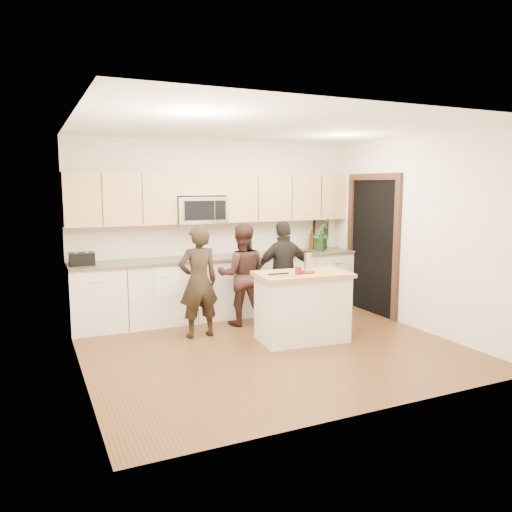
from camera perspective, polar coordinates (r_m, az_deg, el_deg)
name	(u,v)px	position (r m, az deg, el deg)	size (l,w,h in m)	color
floor	(271,347)	(6.37, 1.75, -10.36)	(4.50, 4.50, 0.00)	brown
room_shell	(272,209)	(6.05, 1.82, 5.37)	(4.52, 4.02, 2.71)	beige
back_cabinetry	(223,286)	(7.75, -3.83, -3.45)	(4.50, 0.66, 0.94)	silver
upper_cabinetry	(220,197)	(7.75, -4.08, 6.77)	(4.50, 0.33, 0.75)	tan
microwave	(200,210)	(7.60, -6.40, 5.26)	(0.76, 0.41, 0.40)	silver
doorway	(373,240)	(8.06, 13.20, 1.74)	(0.06, 1.25, 2.20)	black
framed_picture	(321,228)	(8.77, 7.41, 3.18)	(0.30, 0.03, 0.38)	black
dish_towel	(165,271)	(7.23, -10.37, -1.74)	(0.34, 0.60, 0.48)	white
island	(302,306)	(6.56, 5.30, -5.73)	(1.26, 0.81, 0.90)	silver
red_plate	(305,272)	(6.46, 5.58, -1.83)	(0.27, 0.27, 0.02)	maroon
box_grater	(308,261)	(6.44, 5.93, -0.57)	(0.09, 0.07, 0.27)	silver
drink_glass	(298,271)	(6.29, 4.83, -1.72)	(0.08, 0.08, 0.10)	maroon
cutting_board	(285,275)	(6.22, 3.34, -2.19)	(0.25, 0.19, 0.02)	#AA7A46
tongs	(278,274)	(6.21, 2.59, -2.04)	(0.27, 0.03, 0.02)	black
knife	(286,275)	(6.14, 3.47, -2.21)	(0.19, 0.02, 0.01)	silver
toaster	(82,259)	(7.18, -19.28, -0.31)	(0.33, 0.24, 0.18)	black
bottle_cluster	(320,239)	(8.48, 7.38, 1.92)	(0.35, 0.39, 0.41)	#342409
orchid	(322,233)	(8.47, 7.53, 2.57)	(0.30, 0.24, 0.55)	#2F6A2A
woman_left	(198,282)	(6.66, -6.60, -2.93)	(0.55, 0.36, 1.50)	black
woman_center	(242,275)	(7.22, -1.65, -2.16)	(0.71, 0.56, 1.47)	black
woman_right	(284,272)	(7.31, 3.22, -1.89)	(0.88, 0.37, 1.51)	black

